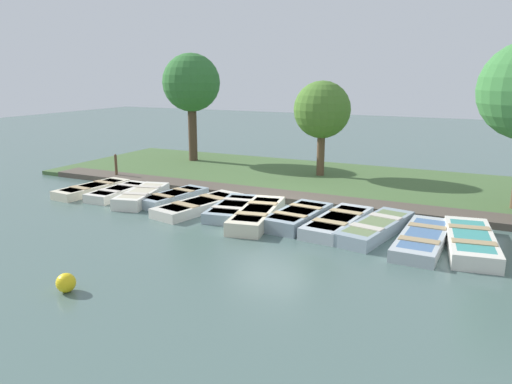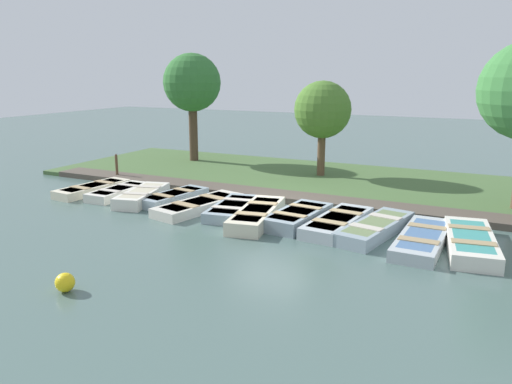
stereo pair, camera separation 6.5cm
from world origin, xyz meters
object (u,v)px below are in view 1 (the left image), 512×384
at_px(rowboat_1, 118,192).
at_px(park_tree_far_left, 191,84).
at_px(rowboat_2, 142,196).
at_px(rowboat_0, 92,189).
at_px(rowboat_7, 298,217).
at_px(rowboat_3, 174,197).
at_px(rowboat_6, 257,215).
at_px(buoy, 66,283).
at_px(park_tree_left, 322,110).
at_px(rowboat_9, 376,228).
at_px(rowboat_11, 471,242).
at_px(rowboat_5, 233,208).
at_px(rowboat_8, 338,222).
at_px(mooring_post_near, 116,167).
at_px(rowboat_10, 423,239).
at_px(rowboat_4, 200,205).

xyz_separation_m(rowboat_1, park_tree_far_left, (-7.17, -1.28, 3.85)).
xyz_separation_m(rowboat_2, park_tree_far_left, (-7.39, -2.57, 3.80)).
relative_size(rowboat_0, rowboat_7, 1.09).
distance_m(rowboat_3, rowboat_6, 3.84).
distance_m(buoy, park_tree_left, 13.80).
bearing_deg(rowboat_9, rowboat_11, 97.43).
distance_m(rowboat_5, park_tree_left, 7.18).
distance_m(rowboat_6, park_tree_far_left, 11.43).
xyz_separation_m(rowboat_1, rowboat_2, (0.22, 1.29, 0.05)).
bearing_deg(rowboat_8, park_tree_left, -151.44).
relative_size(mooring_post_near, park_tree_left, 0.27).
height_order(rowboat_2, rowboat_11, rowboat_2).
bearing_deg(rowboat_10, park_tree_far_left, -120.74).
bearing_deg(rowboat_11, park_tree_far_left, -127.71).
xyz_separation_m(rowboat_1, rowboat_4, (0.30, 3.79, 0.00)).
relative_size(rowboat_8, rowboat_11, 0.94).
xyz_separation_m(rowboat_3, rowboat_11, (0.63, 9.93, 0.03)).
distance_m(rowboat_1, rowboat_8, 8.63).
xyz_separation_m(rowboat_0, park_tree_left, (-6.40, 7.10, 2.82)).
distance_m(rowboat_2, rowboat_8, 7.34).
height_order(rowboat_8, buoy, buoy).
distance_m(rowboat_6, buoy, 6.61).
relative_size(rowboat_0, rowboat_10, 0.89).
height_order(rowboat_4, park_tree_far_left, park_tree_far_left).
xyz_separation_m(rowboat_10, rowboat_11, (-0.19, 1.19, 0.04)).
bearing_deg(rowboat_5, rowboat_7, 77.56).
bearing_deg(rowboat_8, rowboat_1, -85.91).
relative_size(rowboat_1, rowboat_2, 0.89).
bearing_deg(rowboat_10, rowboat_11, 100.70).
bearing_deg(park_tree_left, rowboat_7, 13.10).
height_order(rowboat_4, rowboat_9, rowboat_9).
bearing_deg(rowboat_5, mooring_post_near, -118.86).
bearing_deg(rowboat_2, park_tree_left, 131.55).
bearing_deg(rowboat_9, park_tree_far_left, -112.55).
bearing_deg(rowboat_4, rowboat_3, -96.13).
relative_size(rowboat_9, rowboat_10, 1.00).
height_order(rowboat_5, buoy, buoy).
xyz_separation_m(rowboat_1, rowboat_3, (-0.17, 2.39, 0.02)).
bearing_deg(rowboat_9, buoy, -25.06).
distance_m(rowboat_1, rowboat_7, 7.38).
height_order(rowboat_5, park_tree_left, park_tree_left).
bearing_deg(rowboat_3, rowboat_5, 91.96).
height_order(mooring_post_near, park_tree_left, park_tree_left).
xyz_separation_m(rowboat_7, park_tree_far_left, (-7.47, -8.66, 3.80)).
xyz_separation_m(rowboat_1, rowboat_7, (0.30, 7.37, 0.05)).
xyz_separation_m(rowboat_3, rowboat_8, (0.39, 6.23, 0.00)).
relative_size(rowboat_8, park_tree_far_left, 0.61).
xyz_separation_m(rowboat_7, rowboat_10, (0.35, 3.76, -0.05)).
xyz_separation_m(mooring_post_near, park_tree_far_left, (-4.84, 0.84, 3.45)).
height_order(rowboat_3, mooring_post_near, mooring_post_near).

